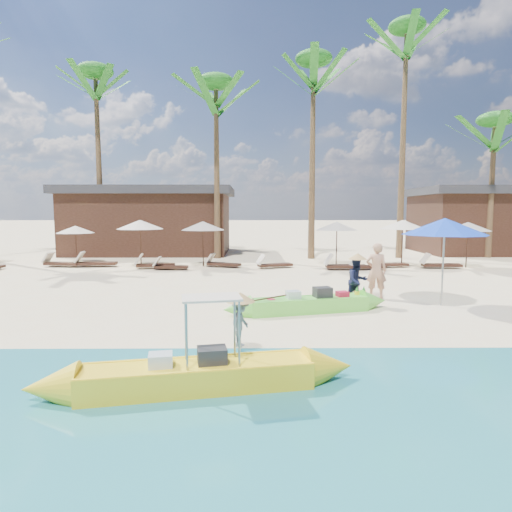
{
  "coord_description": "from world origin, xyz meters",
  "views": [
    {
      "loc": [
        -1.29,
        -10.87,
        2.76
      ],
      "look_at": [
        -1.18,
        2.0,
        1.41
      ],
      "focal_mm": 30.0,
      "sensor_mm": 36.0,
      "label": 1
    }
  ],
  "objects_px": {
    "green_canoe": "(308,304)",
    "blue_umbrella": "(445,227)",
    "tourist": "(376,271)",
    "yellow_canoe": "(198,375)"
  },
  "relations": [
    {
      "from": "green_canoe",
      "to": "yellow_canoe",
      "type": "height_order",
      "value": "yellow_canoe"
    },
    {
      "from": "green_canoe",
      "to": "blue_umbrella",
      "type": "relative_size",
      "value": 2.03
    },
    {
      "from": "yellow_canoe",
      "to": "blue_umbrella",
      "type": "bearing_deg",
      "value": 32.3
    },
    {
      "from": "green_canoe",
      "to": "blue_umbrella",
      "type": "xyz_separation_m",
      "value": [
        4.04,
        0.82,
        2.09
      ]
    },
    {
      "from": "yellow_canoe",
      "to": "tourist",
      "type": "height_order",
      "value": "tourist"
    },
    {
      "from": "tourist",
      "to": "green_canoe",
      "type": "bearing_deg",
      "value": 47.35
    },
    {
      "from": "green_canoe",
      "to": "yellow_canoe",
      "type": "bearing_deg",
      "value": -128.84
    },
    {
      "from": "tourist",
      "to": "blue_umbrella",
      "type": "height_order",
      "value": "blue_umbrella"
    },
    {
      "from": "tourist",
      "to": "yellow_canoe",
      "type": "bearing_deg",
      "value": 65.21
    },
    {
      "from": "yellow_canoe",
      "to": "tourist",
      "type": "distance_m",
      "value": 8.5
    }
  ]
}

